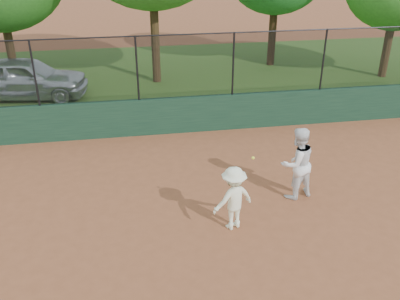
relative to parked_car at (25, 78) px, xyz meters
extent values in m
plane|color=brown|center=(4.73, -10.32, -0.80)|extent=(80.00, 80.00, 0.00)
cube|color=#1B3C27|center=(4.73, -4.32, -0.20)|extent=(26.00, 0.20, 1.20)
cube|color=#2C4F18|center=(4.73, 1.68, -0.80)|extent=(36.00, 12.00, 0.01)
imported|color=#B5BAC0|center=(0.00, 0.00, 0.00)|extent=(4.91, 2.54, 1.60)
imported|color=white|center=(7.82, -8.68, 0.12)|extent=(1.06, 0.93, 1.85)
imported|color=white|center=(6.01, -9.68, -0.05)|extent=(1.10, 0.85, 1.50)
sphere|color=#EEF837|center=(6.29, -10.04, 1.11)|extent=(0.06, 0.06, 0.06)
cube|color=black|center=(4.73, -4.32, 1.40)|extent=(26.00, 0.02, 2.00)
cylinder|color=black|center=(4.73, -4.32, 2.38)|extent=(26.00, 0.04, 0.04)
cylinder|color=black|center=(1.23, -4.32, 1.40)|extent=(0.06, 0.06, 2.00)
cylinder|color=black|center=(4.23, -4.32, 1.40)|extent=(0.06, 0.06, 2.00)
cylinder|color=black|center=(7.23, -4.32, 1.40)|extent=(0.06, 0.06, 2.00)
cylinder|color=black|center=(10.23, -4.32, 1.40)|extent=(0.06, 0.06, 2.00)
cylinder|color=#402C16|center=(-1.00, 2.68, 0.36)|extent=(0.36, 0.36, 2.32)
cylinder|color=#442E18|center=(5.20, 1.23, 0.85)|extent=(0.36, 0.36, 3.29)
cylinder|color=#3D2514|center=(10.91, 2.95, 0.50)|extent=(0.36, 0.36, 2.60)
cylinder|color=#4D341B|center=(15.31, 0.26, 0.33)|extent=(0.36, 0.36, 2.26)
camera|label=1|loc=(3.92, -17.66, 5.24)|focal=40.00mm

